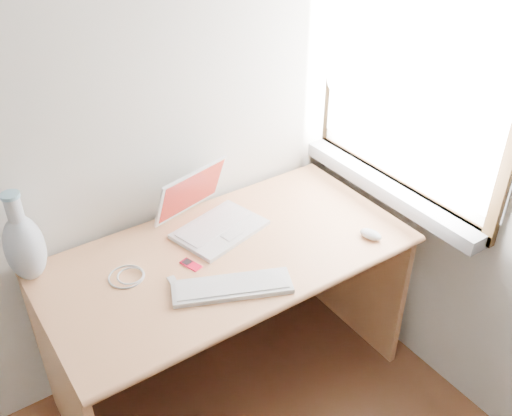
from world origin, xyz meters
TOP-DOWN VIEW (x-y plane):
  - window at (1.72, 1.30)m, footprint 0.11×0.99m
  - desk at (0.96, 1.46)m, footprint 1.37×0.68m
  - laptop at (1.01, 1.55)m, footprint 0.38×0.35m
  - external_keyboard at (0.87, 1.19)m, footprint 0.43×0.28m
  - mouse at (1.46, 1.14)m, footprint 0.08×0.10m
  - ipod at (0.81, 1.38)m, footprint 0.06×0.09m
  - cable_coil at (0.59, 1.45)m, footprint 0.16×0.16m
  - remote at (0.71, 1.33)m, footprint 0.03×0.07m
  - vase at (0.32, 1.64)m, footprint 0.14×0.14m

SIDE VIEW (x-z plane):
  - desk at x=0.96m, z-range 0.15..0.88m
  - remote at x=0.71m, z-range 0.72..0.73m
  - cable_coil at x=0.59m, z-range 0.72..0.73m
  - ipod at x=0.81m, z-range 0.72..0.73m
  - external_keyboard at x=0.87m, z-range 0.72..0.74m
  - mouse at x=1.46m, z-range 0.72..0.76m
  - laptop at x=1.01m, z-range 0.66..0.89m
  - vase at x=0.32m, z-range 0.69..1.04m
  - window at x=1.72m, z-range 0.72..1.83m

